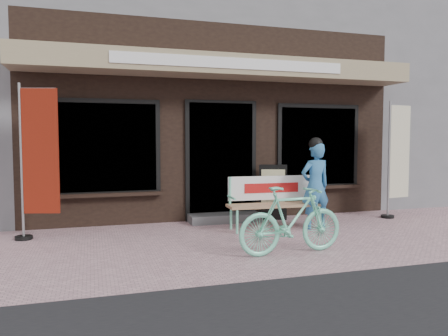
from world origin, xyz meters
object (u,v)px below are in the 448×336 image
object	(u,v)px
person	(315,184)
menu_stand	(273,192)
nobori_red	(37,159)
nobori_cream	(398,158)
bench	(274,198)
bicycle	(291,220)

from	to	relation	value
person	menu_stand	world-z (taller)	person
nobori_red	nobori_cream	size ratio (longest dim) A/B	1.05
person	nobori_red	distance (m)	4.37
nobori_red	nobori_cream	bearing A→B (deg)	15.98
bench	person	xyz separation A→B (m)	(0.65, -0.23, 0.24)
bicycle	menu_stand	distance (m)	2.41
bicycle	nobori_cream	xyz separation A→B (m)	(3.11, 1.87, 0.69)
bench	menu_stand	xyz separation A→B (m)	(0.29, 0.71, 0.01)
bicycle	person	bearing A→B (deg)	-42.27
person	nobori_cream	bearing A→B (deg)	9.57
nobori_cream	menu_stand	xyz separation A→B (m)	(-2.38, 0.43, -0.61)
bench	person	world-z (taller)	person
menu_stand	nobori_red	bearing A→B (deg)	-153.34
nobori_red	nobori_cream	xyz separation A→B (m)	(6.35, 0.03, -0.06)
nobori_cream	menu_stand	bearing A→B (deg)	160.58
person	menu_stand	size ratio (longest dim) A/B	1.49
nobori_red	menu_stand	size ratio (longest dim) A/B	2.27
bench	nobori_red	bearing A→B (deg)	178.15
bicycle	nobori_red	world-z (taller)	nobori_red
nobori_red	nobori_cream	distance (m)	6.35
person	menu_stand	xyz separation A→B (m)	(-0.35, 0.95, -0.23)
bicycle	bench	bearing A→B (deg)	-18.90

